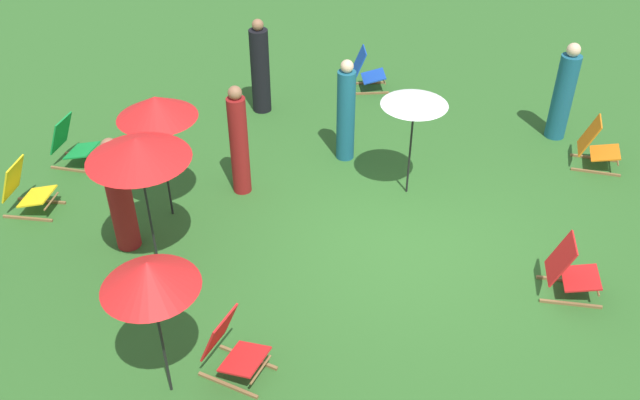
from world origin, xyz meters
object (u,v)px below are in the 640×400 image
Objects in this scene: deckchair_3 at (570,271)px; umbrella_2 at (156,107)px; deckchair_2 at (366,72)px; person_0 at (239,143)px; deckchair_6 at (232,348)px; umbrella_1 at (415,98)px; person_1 at (346,113)px; deckchair_0 at (72,144)px; person_3 at (120,198)px; person_2 at (563,94)px; umbrella_0 at (149,275)px; deckchair_7 at (26,190)px; person_4 at (260,69)px; umbrella_3 at (137,149)px; deckchair_1 at (596,146)px.

deckchair_3 is 0.43× the size of umbrella_2.
deckchair_2 is 4.03m from person_0.
umbrella_1 is (3.95, -1.43, 1.24)m from deckchair_6.
person_1 is (-2.50, -0.12, 0.45)m from deckchair_2.
deckchair_0 is 2.51m from person_3.
person_3 is (-1.62, 1.11, -0.04)m from person_0.
umbrella_2 is 1.13× the size of person_2.
deckchair_6 is (-7.20, 0.18, 0.00)m from deckchair_2.
deckchair_0 is 7.73m from deckchair_3.
umbrella_0 is 1.07× the size of umbrella_1.
umbrella_0 is (-0.41, 0.59, 1.32)m from deckchair_6.
deckchair_7 is at bearing 52.40° from umbrella_0.
umbrella_1 is at bearing 89.48° from person_4.
deckchair_6 is 1.50m from umbrella_0.
person_0 is (1.91, -0.55, -0.97)m from umbrella_3.
deckchair_1 is at bearing -39.99° from umbrella_0.
person_4 is (6.35, 0.93, -0.87)m from umbrella_0.
deckchair_0 and deckchair_2 have the same top height.
umbrella_0 is 2.15m from umbrella_3.
deckchair_6 is 2.62m from umbrella_3.
umbrella_2 is 6.71m from person_2.
deckchair_1 is 0.48× the size of umbrella_1.
person_3 is (-5.43, 2.33, 0.43)m from deckchair_2.
deckchair_3 is at bearing -46.96° from deckchair_6.
person_1 is 0.99× the size of person_4.
umbrella_2 reaches higher than person_4.
deckchair_1 is at bearing -117.16° from person_1.
person_4 is at bearing 96.92° from person_2.
deckchair_6 is 6.15m from person_4.
umbrella_3 reaches higher than umbrella_0.
umbrella_1 is (1.78, -5.36, 1.24)m from deckchair_7.
umbrella_0 reaches higher than deckchair_3.
person_1 is at bearing 117.87° from person_2.
deckchair_6 is at bearing 160.11° from umbrella_1.
person_1 is at bearing -27.67° from person_0.
umbrella_0 is at bearing 137.24° from deckchair_6.
deckchair_2 is at bearing 20.93° from umbrella_1.
umbrella_0 is at bearing 133.42° from person_1.
umbrella_1 reaches higher than deckchair_1.
person_1 reaches higher than deckchair_3.
deckchair_0 is at bearing 106.47° from person_0.
person_3 is at bearing 89.80° from deckchair_3.
person_4 is at bearing -38.02° from deckchair_7.
deckchair_2 is 7.21m from deckchair_6.
deckchair_7 is 4.42m from umbrella_0.
person_3 is at bearing 120.94° from deckchair_1.
umbrella_0 is at bearing -152.00° from umbrella_3.
deckchair_3 is 0.49× the size of person_2.
person_1 is 2.20m from person_4.
person_1 is at bearing -30.52° from umbrella_3.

